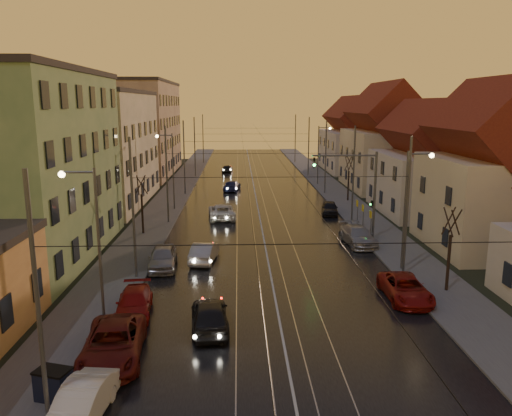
{
  "coord_description": "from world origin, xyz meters",
  "views": [
    {
      "loc": [
        -2.03,
        -21.45,
        10.94
      ],
      "look_at": [
        -0.62,
        18.73,
        2.52
      ],
      "focal_mm": 35.0,
      "sensor_mm": 36.0,
      "label": 1
    }
  ],
  "objects": [
    {
      "name": "tram_rail_1",
      "position": [
        -0.77,
        40.0,
        0.06
      ],
      "size": [
        0.06,
        120.0,
        0.03
      ],
      "primitive_type": "cube",
      "color": "gray",
      "rests_on": "road"
    },
    {
      "name": "parked_left_2",
      "position": [
        -7.6,
        3.48,
        0.63
      ],
      "size": [
        2.19,
        4.5,
        1.26
      ],
      "primitive_type": "imported",
      "rotation": [
        0.0,
        0.0,
        0.1
      ],
      "color": "maroon",
      "rests_on": "ground"
    },
    {
      "name": "sidewalk_left",
      "position": [
        -10.0,
        40.0,
        0.07
      ],
      "size": [
        4.0,
        120.0,
        0.15
      ],
      "primitive_type": "cube",
      "color": "#4C4C4C",
      "rests_on": "ground"
    },
    {
      "name": "parked_right_2",
      "position": [
        7.1,
        27.29,
        0.66
      ],
      "size": [
        2.07,
        4.05,
        1.32
      ],
      "primitive_type": "imported",
      "rotation": [
        0.0,
        0.0,
        -0.14
      ],
      "color": "black",
      "rests_on": "ground"
    },
    {
      "name": "parked_left_3",
      "position": [
        -7.2,
        11.04,
        0.77
      ],
      "size": [
        2.13,
        4.62,
        1.53
      ],
      "primitive_type": "imported",
      "rotation": [
        0.0,
        0.0,
        0.07
      ],
      "color": "#939398",
      "rests_on": "ground"
    },
    {
      "name": "apartment_left_3",
      "position": [
        -17.5,
        58.0,
        7.0
      ],
      "size": [
        10.0,
        24.0,
        14.0
      ],
      "primitive_type": "cube",
      "color": "#8D705B",
      "rests_on": "ground"
    },
    {
      "name": "dumpster",
      "position": [
        -8.97,
        -4.44,
        0.7
      ],
      "size": [
        1.38,
        1.12,
        1.1
      ],
      "primitive_type": "cube",
      "rotation": [
        0.0,
        0.0,
        -0.3
      ],
      "color": "black",
      "rests_on": "sidewalk_left"
    },
    {
      "name": "catenary_pole_r_3",
      "position": [
        8.6,
        39.0,
        4.5
      ],
      "size": [
        0.16,
        0.16,
        9.0
      ],
      "primitive_type": "cylinder",
      "color": "#595B60",
      "rests_on": "ground"
    },
    {
      "name": "bare_tree_1",
      "position": [
        10.2,
        6.0,
        2.49
      ],
      "size": [
        1.09,
        1.09,
        5.11
      ],
      "color": "black",
      "rests_on": "ground"
    },
    {
      "name": "road",
      "position": [
        0.0,
        40.0,
        0.02
      ],
      "size": [
        16.0,
        120.0,
        0.04
      ],
      "primitive_type": "cube",
      "color": "black",
      "rests_on": "ground"
    },
    {
      "name": "house_right_2",
      "position": [
        17.0,
        28.0,
        4.64
      ],
      "size": [
        9.18,
        12.24,
        9.2
      ],
      "color": "beige",
      "rests_on": "ground"
    },
    {
      "name": "street_lamp_3",
      "position": [
        9.1,
        46.0,
        4.89
      ],
      "size": [
        1.75,
        0.32,
        8.0
      ],
      "color": "#595B60",
      "rests_on": "ground"
    },
    {
      "name": "street_lamp_0",
      "position": [
        -9.1,
        2.0,
        4.89
      ],
      "size": [
        1.75,
        0.32,
        8.0
      ],
      "color": "#595B60",
      "rests_on": "ground"
    },
    {
      "name": "tram_rail_0",
      "position": [
        -2.2,
        40.0,
        0.06
      ],
      "size": [
        0.06,
        120.0,
        0.03
      ],
      "primitive_type": "cube",
      "color": "gray",
      "rests_on": "road"
    },
    {
      "name": "bare_tree_2",
      "position": [
        10.4,
        34.0,
        2.49
      ],
      "size": [
        1.09,
        1.09,
        5.11
      ],
      "color": "black",
      "rests_on": "ground"
    },
    {
      "name": "catenary_pole_l_1",
      "position": [
        -8.6,
        9.0,
        4.5
      ],
      "size": [
        0.16,
        0.16,
        9.0
      ],
      "primitive_type": "cylinder",
      "color": "#595B60",
      "rests_on": "ground"
    },
    {
      "name": "catenary_pole_l_0",
      "position": [
        -8.6,
        -6.0,
        4.5
      ],
      "size": [
        0.16,
        0.16,
        9.0
      ],
      "primitive_type": "cylinder",
      "color": "#595B60",
      "rests_on": "ground"
    },
    {
      "name": "street_lamp_2",
      "position": [
        -9.1,
        30.0,
        4.89
      ],
      "size": [
        1.75,
        0.32,
        8.0
      ],
      "color": "#595B60",
      "rests_on": "ground"
    },
    {
      "name": "catenary_pole_l_3",
      "position": [
        -8.6,
        39.0,
        4.5
      ],
      "size": [
        0.16,
        0.16,
        9.0
      ],
      "primitive_type": "cylinder",
      "color": "#595B60",
      "rests_on": "ground"
    },
    {
      "name": "catenary_pole_l_2",
      "position": [
        -8.6,
        24.0,
        4.5
      ],
      "size": [
        0.16,
        0.16,
        9.0
      ],
      "primitive_type": "cylinder",
      "color": "#595B60",
      "rests_on": "ground"
    },
    {
      "name": "parked_left_1",
      "position": [
        -7.53,
        -1.33,
        0.75
      ],
      "size": [
        3.0,
        5.63,
        1.5
      ],
      "primitive_type": "imported",
      "rotation": [
        0.0,
        0.0,
        0.09
      ],
      "color": "#5F1510",
      "rests_on": "ground"
    },
    {
      "name": "tram_rail_3",
      "position": [
        2.2,
        40.0,
        0.06
      ],
      "size": [
        0.06,
        120.0,
        0.03
      ],
      "primitive_type": "cube",
      "color": "gray",
      "rests_on": "road"
    },
    {
      "name": "house_right_4",
      "position": [
        17.0,
        61.0,
        5.05
      ],
      "size": [
        9.18,
        16.32,
        10.0
      ],
      "color": "beige",
      "rests_on": "ground"
    },
    {
      "name": "house_right_1",
      "position": [
        17.0,
        15.0,
        5.45
      ],
      "size": [
        8.67,
        10.2,
        10.8
      ],
      "color": "beige",
      "rests_on": "ground"
    },
    {
      "name": "catenary_pole_r_4",
      "position": [
        8.6,
        54.0,
        4.5
      ],
      "size": [
        0.16,
        0.16,
        9.0
      ],
      "primitive_type": "cylinder",
      "color": "#595B60",
      "rests_on": "ground"
    },
    {
      "name": "parked_right_1",
      "position": [
        7.34,
        16.33,
        0.72
      ],
      "size": [
        2.53,
        5.17,
        1.45
      ],
      "primitive_type": "imported",
      "rotation": [
        0.0,
        0.0,
        0.1
      ],
      "color": "#98999E",
      "rests_on": "ground"
    },
    {
      "name": "house_right_3",
      "position": [
        17.0,
        43.0,
        5.8
      ],
      "size": [
        9.18,
        14.28,
        11.5
      ],
      "color": "beige",
      "rests_on": "ground"
    },
    {
      "name": "apartment_left_2",
      "position": [
        -17.5,
        34.0,
        6.0
      ],
      "size": [
        10.0,
        20.0,
        12.0
      ],
      "primitive_type": "cube",
      "color": "tan",
      "rests_on": "ground"
    },
    {
      "name": "driving_car_1",
      "position": [
        -4.49,
        12.42,
        0.7
      ],
      "size": [
        2.0,
        4.4,
        1.4
      ],
      "primitive_type": "imported",
      "rotation": [
        0.0,
        0.0,
        3.02
      ],
      "color": "#ACACB2",
      "rests_on": "ground"
    },
    {
      "name": "catenary_pole_r_1",
      "position": [
        8.6,
        9.0,
        4.5
      ],
      "size": [
        0.16,
        0.16,
        9.0
      ],
      "primitive_type": "cylinder",
      "color": "#595B60",
      "rests_on": "ground"
    },
    {
      "name": "parked_right_0",
      "position": [
        7.38,
        4.98,
        0.67
      ],
      "size": [
        2.22,
        4.79,
        1.33
      ],
      "primitive_type": "imported",
      "rotation": [
        0.0,
        0.0,
        -0.0
      ],
      "color": "maroon",
      "rests_on": "ground"
    },
    {
      "name": "catenary_pole_l_5",
      "position": [
        -8.6,
        72.0,
        4.5
      ],
      "size": [
        0.16,
        0.16,
        9.0
      ],
      "primitive_type": "cylinder",
      "color": "#595B60",
      "rests_on": "ground"
    },
    {
      "name": "parked_left_0",
      "position": [
        -7.6,
        -5.64,
        0.67
      ],
      "size": [
        1.86,
        4.19,
        1.34
      ],
      "primitive_type": "imported",
      "rotation": [
        0.0,
        0.0,
        -0.11
      ],
      "color": "silver",
      "rests_on": "ground"
    },
    {
      "name": "driving_car_4",
      "position": [
        -3.87,
        59.1,
        0.63
      ],
      "size": [
        1.9,
        3.84,
        1.26
      ],
      "primitive_type": "imported",
      "rotation": [
        0.0,
        0.0,
        3.03
      ],
      "color": "black",
      "rests_on": "ground"
    },
    {
      "name": "driving_car_2",
      "position": [
        -3.71,
        25.76,
        0.72
      ],
      "size": [
        2.86,
        5.37,
        1.44
      ],
      "primitive_type": "imported",
      "rotation": [
        0.0,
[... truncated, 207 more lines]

